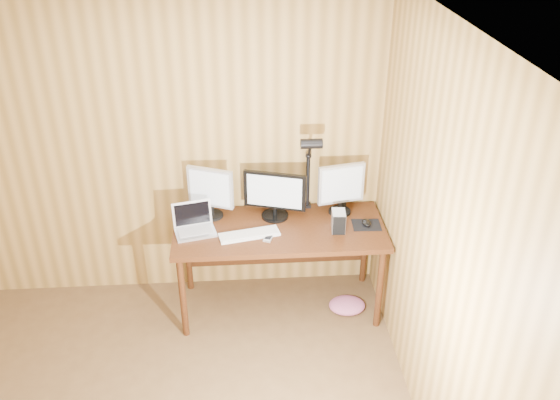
{
  "coord_description": "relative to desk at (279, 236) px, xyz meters",
  "views": [
    {
      "loc": [
        0.66,
        -2.17,
        3.13
      ],
      "look_at": [
        0.93,
        1.58,
        1.02
      ],
      "focal_mm": 38.0,
      "sensor_mm": 36.0,
      "label": 1
    }
  ],
  "objects": [
    {
      "name": "monitor_left",
      "position": [
        -0.52,
        0.13,
        0.34
      ],
      "size": [
        0.35,
        0.17,
        0.41
      ],
      "rotation": [
        0.0,
        0.0,
        -0.39
      ],
      "color": "black",
      "rests_on": "desk"
    },
    {
      "name": "monitor_right",
      "position": [
        0.49,
        0.12,
        0.35
      ],
      "size": [
        0.37,
        0.17,
        0.42
      ],
      "rotation": [
        0.0,
        0.0,
        0.21
      ],
      "color": "black",
      "rests_on": "desk"
    },
    {
      "name": "hard_drive",
      "position": [
        0.44,
        -0.14,
        0.2
      ],
      "size": [
        0.11,
        0.15,
        0.16
      ],
      "rotation": [
        0.0,
        0.0,
        -0.08
      ],
      "color": "silver",
      "rests_on": "desk"
    },
    {
      "name": "mousepad",
      "position": [
        0.67,
        -0.08,
        0.12
      ],
      "size": [
        0.22,
        0.18,
        0.0
      ],
      "primitive_type": "cube",
      "rotation": [
        0.0,
        0.0,
        -0.05
      ],
      "color": "black",
      "rests_on": "desk"
    },
    {
      "name": "laptop",
      "position": [
        -0.64,
        -0.06,
        0.17
      ],
      "size": [
        0.34,
        0.29,
        0.21
      ],
      "rotation": [
        0.0,
        0.0,
        0.23
      ],
      "color": "silver",
      "rests_on": "desk"
    },
    {
      "name": "phone",
      "position": [
        -0.09,
        -0.21,
        0.13
      ],
      "size": [
        0.09,
        0.12,
        0.02
      ],
      "rotation": [
        0.0,
        0.0,
        -0.34
      ],
      "color": "silver",
      "rests_on": "desk"
    },
    {
      "name": "room_shell",
      "position": [
        -0.93,
        -1.7,
        0.62
      ],
      "size": [
        4.0,
        4.0,
        4.0
      ],
      "color": "brown",
      "rests_on": "ground"
    },
    {
      "name": "fabric_pile",
      "position": [
        0.54,
        -0.17,
        -0.58
      ],
      "size": [
        0.34,
        0.3,
        0.09
      ],
      "primitive_type": null,
      "rotation": [
        0.0,
        0.0,
        -0.21
      ],
      "color": "#C45F87",
      "rests_on": "floor"
    },
    {
      "name": "keyboard",
      "position": [
        -0.23,
        -0.17,
        0.13
      ],
      "size": [
        0.47,
        0.23,
        0.02
      ],
      "rotation": [
        0.0,
        0.0,
        0.21
      ],
      "color": "white",
      "rests_on": "desk"
    },
    {
      "name": "mouse",
      "position": [
        0.67,
        -0.08,
        0.14
      ],
      "size": [
        0.08,
        0.12,
        0.04
      ],
      "primitive_type": "ellipsoid",
      "rotation": [
        0.0,
        0.0,
        -0.12
      ],
      "color": "black",
      "rests_on": "mousepad"
    },
    {
      "name": "desk",
      "position": [
        0.0,
        0.0,
        0.0
      ],
      "size": [
        1.6,
        0.7,
        0.75
      ],
      "color": "#411F0D",
      "rests_on": "floor"
    },
    {
      "name": "speaker",
      "position": [
        0.53,
        0.2,
        0.18
      ],
      "size": [
        0.05,
        0.05,
        0.13
      ],
      "primitive_type": "cylinder",
      "color": "black",
      "rests_on": "desk"
    },
    {
      "name": "desk_lamp",
      "position": [
        0.25,
        0.15,
        0.56
      ],
      "size": [
        0.16,
        0.23,
        0.7
      ],
      "rotation": [
        0.0,
        0.0,
        -0.19
      ],
      "color": "black",
      "rests_on": "desk"
    },
    {
      "name": "monitor_center",
      "position": [
        -0.02,
        0.09,
        0.32
      ],
      "size": [
        0.47,
        0.21,
        0.38
      ],
      "rotation": [
        0.0,
        0.0,
        -0.29
      ],
      "color": "black",
      "rests_on": "desk"
    }
  ]
}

